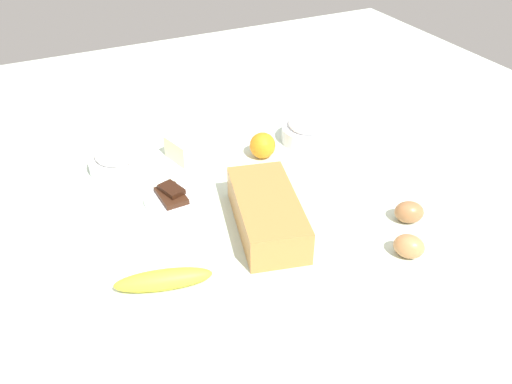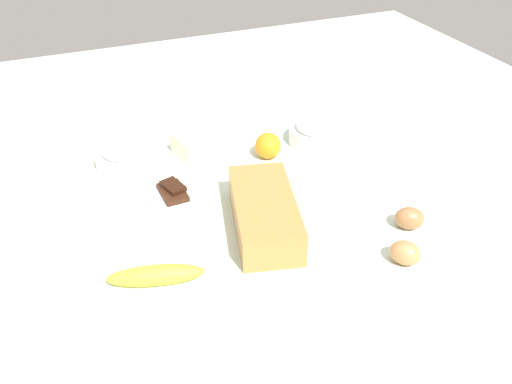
{
  "view_description": "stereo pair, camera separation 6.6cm",
  "coord_description": "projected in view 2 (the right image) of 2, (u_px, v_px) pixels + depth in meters",
  "views": [
    {
      "loc": [
        -0.9,
        0.44,
        0.75
      ],
      "look_at": [
        0.0,
        0.0,
        0.04
      ],
      "focal_mm": 37.09,
      "sensor_mm": 36.0,
      "label": 1
    },
    {
      "loc": [
        -0.93,
        0.38,
        0.75
      ],
      "look_at": [
        0.0,
        0.0,
        0.04
      ],
      "focal_mm": 37.09,
      "sensor_mm": 36.0,
      "label": 2
    }
  ],
  "objects": [
    {
      "name": "egg_beside_bowl",
      "position": [
        405.0,
        253.0,
        1.07
      ],
      "size": [
        0.08,
        0.08,
        0.05
      ],
      "primitive_type": "ellipsoid",
      "rotation": [
        0.0,
        1.57,
        0.71
      ],
      "color": "#BA7E4C",
      "rests_on": "ground_plane"
    },
    {
      "name": "butter_block",
      "position": [
        190.0,
        147.0,
        1.41
      ],
      "size": [
        0.1,
        0.09,
        0.06
      ],
      "primitive_type": "cube",
      "rotation": [
        0.0,
        0.0,
        0.28
      ],
      "color": "#F4EDB2",
      "rests_on": "ground_plane"
    },
    {
      "name": "banana",
      "position": [
        156.0,
        275.0,
        1.03
      ],
      "size": [
        0.09,
        0.19,
        0.04
      ],
      "primitive_type": "ellipsoid",
      "rotation": [
        0.0,
        0.0,
        1.31
      ],
      "color": "yellow",
      "rests_on": "ground_plane"
    },
    {
      "name": "orange_fruit",
      "position": [
        268.0,
        146.0,
        1.41
      ],
      "size": [
        0.07,
        0.07,
        0.07
      ],
      "primitive_type": "sphere",
      "color": "orange",
      "rests_on": "ground_plane"
    },
    {
      "name": "chocolate_plate",
      "position": [
        173.0,
        194.0,
        1.27
      ],
      "size": [
        0.13,
        0.13,
        0.03
      ],
      "color": "white",
      "rests_on": "ground_plane"
    },
    {
      "name": "ground_plane",
      "position": [
        256.0,
        209.0,
        1.25
      ],
      "size": [
        2.4,
        2.4,
        0.02
      ],
      "primitive_type": "cube",
      "color": "silver"
    },
    {
      "name": "loaf_pan",
      "position": [
        265.0,
        213.0,
        1.16
      ],
      "size": [
        0.3,
        0.19,
        0.08
      ],
      "rotation": [
        0.0,
        0.0,
        -0.24
      ],
      "color": "#B77A3D",
      "rests_on": "ground_plane"
    },
    {
      "name": "egg_near_butter",
      "position": [
        409.0,
        218.0,
        1.17
      ],
      "size": [
        0.08,
        0.08,
        0.05
      ],
      "primitive_type": "ellipsoid",
      "rotation": [
        0.0,
        1.57,
        4.21
      ],
      "color": "#9E6A40",
      "rests_on": "ground_plane"
    },
    {
      "name": "sugar_bowl",
      "position": [
        316.0,
        132.0,
        1.47
      ],
      "size": [
        0.15,
        0.15,
        0.07
      ],
      "color": "white",
      "rests_on": "ground_plane"
    },
    {
      "name": "flour_bowl",
      "position": [
        125.0,
        155.0,
        1.38
      ],
      "size": [
        0.15,
        0.15,
        0.07
      ],
      "color": "white",
      "rests_on": "ground_plane"
    }
  ]
}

